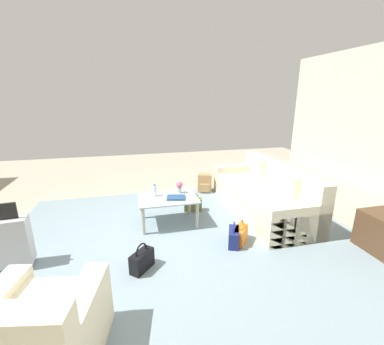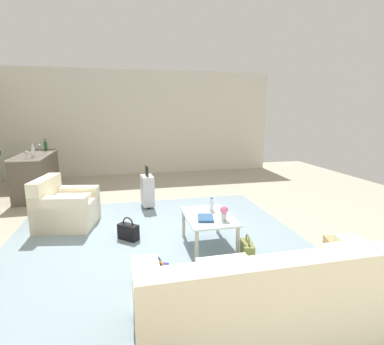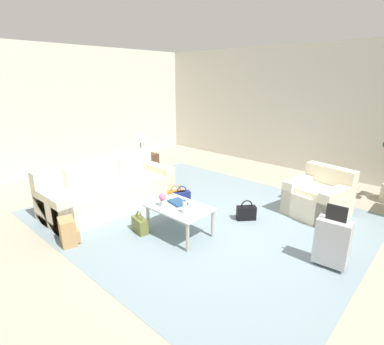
% 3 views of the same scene
% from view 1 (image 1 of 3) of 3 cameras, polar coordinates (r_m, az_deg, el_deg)
% --- Properties ---
extents(ground_plane, '(12.00, 12.00, 0.00)m').
position_cam_1_polar(ground_plane, '(3.92, -10.09, -14.92)').
color(ground_plane, '#A89E89').
extents(area_rug, '(5.20, 4.40, 0.01)m').
position_cam_1_polar(area_rug, '(3.82, -0.53, -15.52)').
color(area_rug, gray).
rests_on(area_rug, ground).
extents(couch, '(0.96, 2.42, 0.86)m').
position_cam_1_polar(couch, '(4.90, 15.87, -4.86)').
color(couch, beige).
rests_on(couch, ground).
extents(armchair, '(1.03, 1.02, 0.83)m').
position_cam_1_polar(armchair, '(2.55, -31.62, -29.34)').
color(armchair, beige).
rests_on(armchair, ground).
extents(coffee_table, '(0.94, 0.66, 0.46)m').
position_cam_1_polar(coffee_table, '(4.22, -5.35, -6.31)').
color(coffee_table, silver).
rests_on(coffee_table, ground).
extents(water_bottle, '(0.06, 0.06, 0.20)m').
position_cam_1_polar(water_bottle, '(4.23, -8.29, -4.03)').
color(water_bottle, silver).
rests_on(water_bottle, coffee_table).
extents(coffee_table_book, '(0.33, 0.27, 0.03)m').
position_cam_1_polar(coffee_table_book, '(4.13, -3.56, -5.58)').
color(coffee_table_book, navy).
rests_on(coffee_table_book, coffee_table).
extents(flower_vase, '(0.11, 0.11, 0.21)m').
position_cam_1_polar(flower_vase, '(4.32, -2.81, -3.02)').
color(flower_vase, '#B2B7BC').
rests_on(flower_vase, coffee_table).
extents(suitcase_silver, '(0.42, 0.25, 0.85)m').
position_cam_1_polar(suitcase_silver, '(3.87, -35.15, -12.36)').
color(suitcase_silver, '#B7B7BC').
rests_on(suitcase_silver, ground).
extents(handbag_navy, '(0.25, 0.35, 0.36)m').
position_cam_1_polar(handbag_navy, '(3.78, 9.24, -13.91)').
color(handbag_navy, navy).
rests_on(handbag_navy, ground).
extents(handbag_olive, '(0.34, 0.21, 0.36)m').
position_cam_1_polar(handbag_olive, '(4.75, 0.22, -7.04)').
color(handbag_olive, olive).
rests_on(handbag_olive, ground).
extents(handbag_orange, '(0.31, 0.34, 0.36)m').
position_cam_1_polar(handbag_orange, '(3.85, 10.74, -13.38)').
color(handbag_orange, orange).
rests_on(handbag_orange, ground).
extents(handbag_black, '(0.32, 0.33, 0.36)m').
position_cam_1_polar(handbag_black, '(3.33, -11.07, -18.60)').
color(handbag_black, black).
rests_on(handbag_black, ground).
extents(backpack_tan, '(0.34, 0.31, 0.40)m').
position_cam_1_polar(backpack_tan, '(5.67, 2.83, -2.39)').
color(backpack_tan, tan).
rests_on(backpack_tan, ground).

